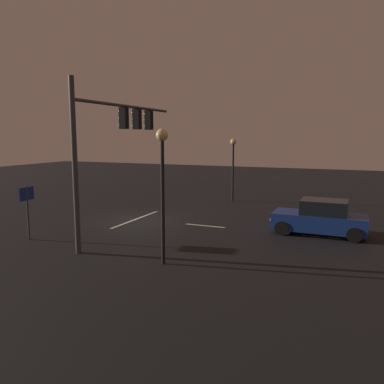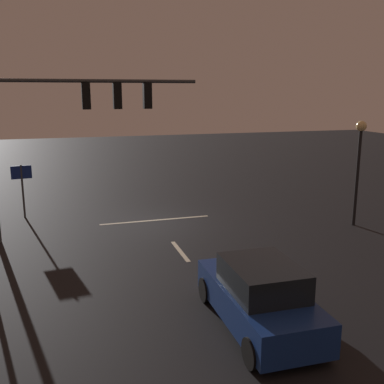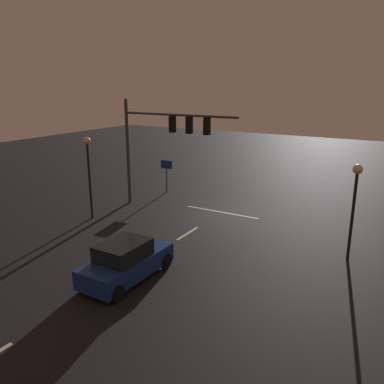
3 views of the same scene
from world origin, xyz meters
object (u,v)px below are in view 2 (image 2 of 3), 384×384
Objects in this scene: street_lamp_left_kerb at (359,152)px; route_sign at (22,180)px; traffic_signal_assembly at (68,114)px; car_approaching at (259,296)px.

street_lamp_left_kerb reaches higher than route_sign.
traffic_signal_assembly is 1.84× the size of car_approaching.
street_lamp_left_kerb is at bearing -138.89° from car_approaching.
route_sign is (13.83, -5.46, -1.42)m from street_lamp_left_kerb.
route_sign is at bearing -21.54° from street_lamp_left_kerb.
street_lamp_left_kerb is 1.83× the size of route_sign.
traffic_signal_assembly reaches higher than street_lamp_left_kerb.
street_lamp_left_kerb is 14.93m from route_sign.
traffic_signal_assembly is at bearing -65.32° from car_approaching.
route_sign is (6.13, -12.18, 0.99)m from car_approaching.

